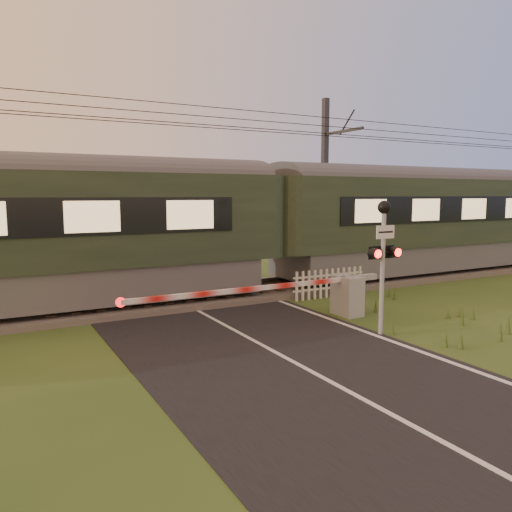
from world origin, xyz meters
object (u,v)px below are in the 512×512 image
boom_gate (336,294)px  catenary_mast (325,184)px  crossing_signal (383,243)px  picket_fence (329,283)px  train (265,224)px

boom_gate → catenary_mast: 8.22m
crossing_signal → catenary_mast: (4.42, 8.26, 1.57)m
picket_fence → crossing_signal: bearing=-111.0°
catenary_mast → crossing_signal: bearing=-118.2°
boom_gate → crossing_signal: 2.54m
train → catenary_mast: 4.94m
boom_gate → crossing_signal: crossing_signal is taller
crossing_signal → picket_fence: (1.59, 4.14, -1.73)m
train → catenary_mast: (4.17, 2.23, 1.43)m
train → picket_fence: size_ratio=15.98×
boom_gate → picket_fence: boom_gate is taller
picket_fence → catenary_mast: catenary_mast is taller
boom_gate → catenary_mast: size_ratio=1.01×
train → catenary_mast: size_ratio=6.11×
catenary_mast → train: bearing=-151.9°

